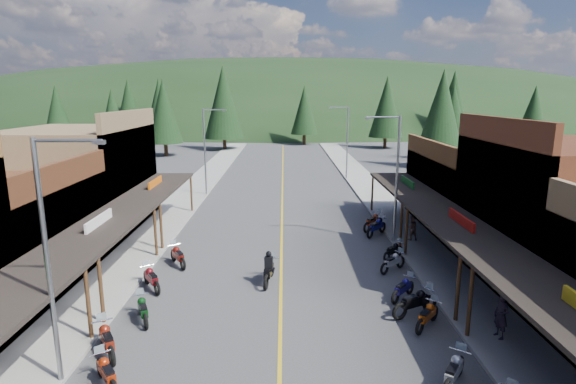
{
  "coord_description": "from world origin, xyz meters",
  "views": [
    {
      "loc": [
        0.16,
        -19.04,
        9.19
      ],
      "look_at": [
        0.42,
        9.57,
        3.0
      ],
      "focal_mm": 28.0,
      "sensor_mm": 36.0,
      "label": 1
    }
  ],
  "objects_px": {
    "shop_east_2": "(567,215)",
    "bike_east_7": "(415,301)",
    "streetlight_2": "(395,174)",
    "bike_east_6": "(427,314)",
    "pine_11": "(442,111)",
    "pine_7": "(129,105)",
    "pine_6": "(534,110)",
    "bike_east_11": "(376,226)",
    "pine_10": "(164,111)",
    "pine_9": "(452,115)",
    "streetlight_0": "(51,253)",
    "bike_west_7": "(143,308)",
    "shop_west_3": "(81,180)",
    "pine_5": "(453,101)",
    "pine_8": "(113,120)",
    "bike_west_6": "(107,339)",
    "bike_east_10": "(393,250)",
    "bike_west_8": "(151,278)",
    "bike_east_12": "(373,221)",
    "pedestrian_east_a": "(501,315)",
    "bike_east_8": "(403,288)",
    "bike_east_9": "(393,261)",
    "streetlight_1": "(206,148)",
    "streetlight_3": "(346,139)",
    "pine_4": "(387,107)",
    "pedestrian_east_b": "(412,228)",
    "pine_3": "(304,110)",
    "bike_east_5": "(454,370)",
    "bike_west_5": "(107,372)",
    "bike_west_9": "(178,255)",
    "pine_1": "(160,105)",
    "pine_0": "(57,111)",
    "shop_east_3": "(479,193)",
    "rider_on_bike": "(269,270)"
  },
  "relations": [
    {
      "from": "pine_7",
      "to": "pine_10",
      "type": "xyz_separation_m",
      "value": [
        14.0,
        -26.0,
        -0.45
      ]
    },
    {
      "from": "pine_9",
      "to": "bike_east_11",
      "type": "bearing_deg",
      "value": -116.54
    },
    {
      "from": "bike_west_6",
      "to": "streetlight_0",
      "type": "bearing_deg",
      "value": -146.22
    },
    {
      "from": "bike_east_10",
      "to": "rider_on_bike",
      "type": "xyz_separation_m",
      "value": [
        -7.0,
        -3.32,
        0.17
      ]
    },
    {
      "from": "pine_6",
      "to": "pine_3",
      "type": "bearing_deg",
      "value": 177.27
    },
    {
      "from": "pine_5",
      "to": "bike_east_7",
      "type": "xyz_separation_m",
      "value": [
        -28.29,
        -73.53,
        -7.32
      ]
    },
    {
      "from": "bike_west_6",
      "to": "bike_east_10",
      "type": "height_order",
      "value": "bike_west_6"
    },
    {
      "from": "streetlight_3",
      "to": "bike_east_7",
      "type": "height_order",
      "value": "streetlight_3"
    },
    {
      "from": "pine_8",
      "to": "pine_10",
      "type": "relative_size",
      "value": 0.86
    },
    {
      "from": "bike_west_7",
      "to": "bike_west_8",
      "type": "bearing_deg",
      "value": 74.66
    },
    {
      "from": "bike_east_8",
      "to": "bike_east_9",
      "type": "relative_size",
      "value": 0.99
    },
    {
      "from": "bike_east_5",
      "to": "bike_east_12",
      "type": "relative_size",
      "value": 0.9
    },
    {
      "from": "bike_west_7",
      "to": "shop_west_3",
      "type": "bearing_deg",
      "value": 96.31
    },
    {
      "from": "pine_1",
      "to": "bike_west_5",
      "type": "bearing_deg",
      "value": -76.36
    },
    {
      "from": "pine_4",
      "to": "pedestrian_east_b",
      "type": "bearing_deg",
      "value": -100.66
    },
    {
      "from": "pine_6",
      "to": "bike_east_11",
      "type": "xyz_separation_m",
      "value": [
        -39.68,
        -54.41,
        -5.82
      ]
    },
    {
      "from": "streetlight_1",
      "to": "bike_west_6",
      "type": "distance_m",
      "value": 26.66
    },
    {
      "from": "pine_1",
      "to": "pine_9",
      "type": "xyz_separation_m",
      "value": [
        48.0,
        -25.0,
        -0.86
      ]
    },
    {
      "from": "bike_west_8",
      "to": "pine_7",
      "type": "bearing_deg",
      "value": 74.87
    },
    {
      "from": "pine_5",
      "to": "shop_east_2",
      "type": "bearing_deg",
      "value": -106.04
    },
    {
      "from": "pine_5",
      "to": "pine_8",
      "type": "relative_size",
      "value": 1.4
    },
    {
      "from": "bike_east_5",
      "to": "bike_east_6",
      "type": "relative_size",
      "value": 1.04
    },
    {
      "from": "pine_7",
      "to": "bike_east_7",
      "type": "height_order",
      "value": "pine_7"
    },
    {
      "from": "streetlight_1",
      "to": "streetlight_3",
      "type": "distance_m",
      "value": 16.04
    },
    {
      "from": "bike_west_9",
      "to": "streetlight_3",
      "type": "bearing_deg",
      "value": 32.2
    },
    {
      "from": "pine_0",
      "to": "pine_11",
      "type": "xyz_separation_m",
      "value": [
        60.0,
        -24.0,
        0.7
      ]
    },
    {
      "from": "shop_east_2",
      "to": "bike_east_7",
      "type": "height_order",
      "value": "shop_east_2"
    },
    {
      "from": "pine_1",
      "to": "pine_6",
      "type": "bearing_deg",
      "value": -4.9
    },
    {
      "from": "pine_6",
      "to": "bike_west_6",
      "type": "xyz_separation_m",
      "value": [
        -52.21,
        -68.37,
        -5.84
      ]
    },
    {
      "from": "streetlight_1",
      "to": "bike_east_8",
      "type": "distance_m",
      "value": 25.59
    },
    {
      "from": "bike_east_12",
      "to": "bike_west_5",
      "type": "bearing_deg",
      "value": -83.08
    },
    {
      "from": "streetlight_2",
      "to": "bike_east_6",
      "type": "height_order",
      "value": "streetlight_2"
    },
    {
      "from": "streetlight_3",
      "to": "bike_west_5",
      "type": "relative_size",
      "value": 3.97
    },
    {
      "from": "bike_west_8",
      "to": "bike_east_6",
      "type": "relative_size",
      "value": 1.06
    },
    {
      "from": "streetlight_3",
      "to": "pine_9",
      "type": "distance_m",
      "value": 22.79
    },
    {
      "from": "streetlight_2",
      "to": "pine_6",
      "type": "relative_size",
      "value": 0.73
    },
    {
      "from": "streetlight_2",
      "to": "streetlight_3",
      "type": "bearing_deg",
      "value": 90.0
    },
    {
      "from": "streetlight_3",
      "to": "pine_7",
      "type": "relative_size",
      "value": 0.64
    },
    {
      "from": "bike_east_7",
      "to": "pedestrian_east_a",
      "type": "distance_m",
      "value": 3.36
    },
    {
      "from": "pine_9",
      "to": "streetlight_0",
      "type": "bearing_deg",
      "value": -121.25
    },
    {
      "from": "shop_east_2",
      "to": "pine_11",
      "type": "distance_m",
      "value": 37.01
    },
    {
      "from": "bike_west_6",
      "to": "bike_east_5",
      "type": "distance_m",
      "value": 11.94
    },
    {
      "from": "rider_on_bike",
      "to": "pedestrian_east_b",
      "type": "xyz_separation_m",
      "value": [
        8.86,
        6.32,
        0.24
      ]
    },
    {
      "from": "shop_east_3",
      "to": "rider_on_bike",
      "type": "distance_m",
      "value": 17.24
    },
    {
      "from": "pine_5",
      "to": "pedestrian_east_a",
      "type": "bearing_deg",
      "value": -108.75
    },
    {
      "from": "bike_west_8",
      "to": "bike_east_12",
      "type": "height_order",
      "value": "bike_east_12"
    },
    {
      "from": "pedestrian_east_a",
      "to": "bike_east_12",
      "type": "bearing_deg",
      "value": 176.33
    },
    {
      "from": "pine_0",
      "to": "bike_west_8",
      "type": "height_order",
      "value": "pine_0"
    },
    {
      "from": "streetlight_1",
      "to": "streetlight_2",
      "type": "xyz_separation_m",
      "value": [
        13.9,
        -14.0,
        0.0
      ]
    },
    {
      "from": "bike_east_7",
      "to": "bike_east_10",
      "type": "height_order",
      "value": "bike_east_7"
    }
  ]
}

